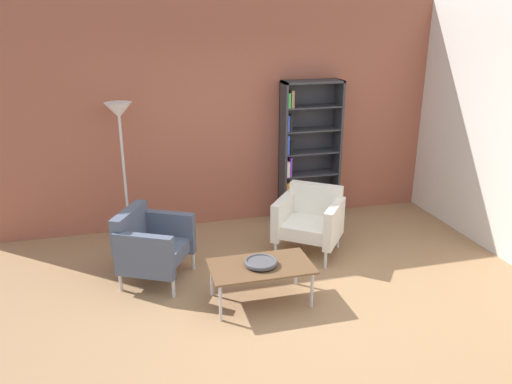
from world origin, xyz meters
TOP-DOWN VIEW (x-y plane):
  - ground_plane at (0.00, 0.00)m, footprint 8.32×8.32m
  - brick_back_panel at (0.00, 2.46)m, footprint 6.40×0.12m
  - bookshelf_tall at (1.00, 2.26)m, footprint 0.80×0.30m
  - coffee_table_low at (-0.17, 0.26)m, footprint 1.00×0.56m
  - decorative_bowl at (-0.17, 0.26)m, footprint 0.32×0.32m
  - armchair_near_window at (-1.18, 1.00)m, footprint 0.90×0.93m
  - armchair_by_bookshelf at (0.69, 1.22)m, footprint 0.95×0.94m
  - floor_lamp_torchiere at (-1.39, 2.10)m, footprint 0.32×0.32m

SIDE VIEW (x-z plane):
  - ground_plane at x=0.00m, z-range 0.00..0.00m
  - coffee_table_low at x=-0.17m, z-range 0.17..0.57m
  - armchair_near_window at x=-1.18m, z-range 0.02..0.80m
  - armchair_by_bookshelf at x=0.69m, z-range 0.02..0.80m
  - decorative_bowl at x=-0.17m, z-range 0.41..0.46m
  - bookshelf_tall at x=1.00m, z-range 0.00..1.90m
  - floor_lamp_torchiere at x=-1.39m, z-range 0.58..2.32m
  - brick_back_panel at x=0.00m, z-range 0.00..2.90m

